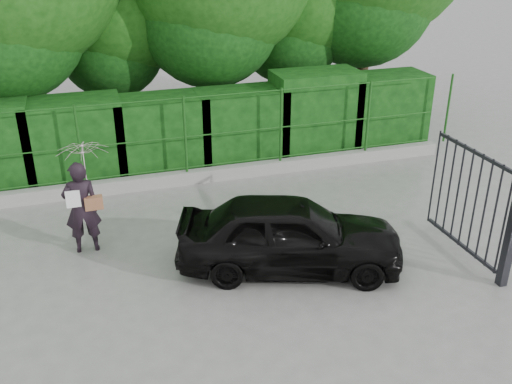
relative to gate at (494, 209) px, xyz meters
name	(u,v)px	position (x,y,z in m)	size (l,w,h in m)	color
ground	(218,293)	(-4.60, 0.72, -1.19)	(80.00, 80.00, 0.00)	gray
kerb	(170,180)	(-4.60, 5.22, -1.04)	(14.00, 0.25, 0.30)	#9E9E99
fence	(177,136)	(-4.38, 5.22, 0.01)	(14.13, 0.06, 1.80)	#194F16
hedge	(166,132)	(-4.49, 6.22, -0.21)	(14.20, 1.20, 2.17)	black
gate	(494,209)	(0.00, 0.00, 0.00)	(0.22, 2.33, 2.36)	black
woman	(83,183)	(-6.49, 2.82, 0.15)	(0.92, 0.92, 2.07)	black
car	(290,234)	(-3.20, 1.12, -0.53)	(1.56, 3.87, 1.32)	black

